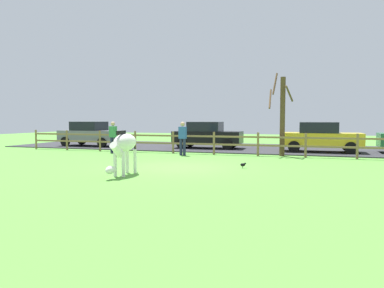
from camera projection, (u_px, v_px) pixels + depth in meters
name	position (u px, v px, depth m)	size (l,w,h in m)	color
ground_plane	(181.00, 167.00, 13.30)	(60.00, 60.00, 0.00)	#549338
parking_asphalt	(233.00, 148.00, 22.11)	(28.00, 7.40, 0.05)	#2D2D33
paddock_fence	(214.00, 141.00, 18.01)	(22.00, 0.11, 1.13)	olive
bare_tree	(282.00, 114.00, 17.22)	(1.16, 1.23, 4.02)	#513A23
zebra	(124.00, 146.00, 11.32)	(0.51, 1.93, 1.41)	white
crow_on_grass	(243.00, 165.00, 13.03)	(0.21, 0.10, 0.20)	black
parked_car_black	(207.00, 135.00, 21.37)	(4.05, 1.98, 1.56)	black
parked_car_yellow	(321.00, 137.00, 18.95)	(4.01, 1.90, 1.56)	yellow
parked_car_grey	(91.00, 134.00, 23.16)	(4.03, 1.93, 1.56)	slate
visitor_left_of_tree	(183.00, 137.00, 17.56)	(0.37, 0.23, 1.64)	#232847
visitor_right_of_tree	(113.00, 136.00, 18.80)	(0.36, 0.22, 1.64)	#232847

